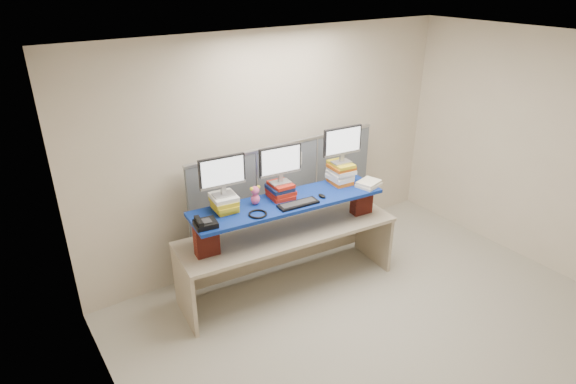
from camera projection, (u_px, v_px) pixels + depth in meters
room at (398, 210)px, 4.35m from camera, size 5.00×4.00×2.80m
cubicle_partition at (287, 201)px, 5.95m from camera, size 2.60×0.06×1.53m
desk at (288, 242)px, 5.39m from camera, size 2.54×0.98×0.75m
brick_pier_left at (207, 240)px, 4.80m from camera, size 0.25×0.15×0.32m
brick_pier_right at (362, 200)px, 5.63m from camera, size 0.25×0.15×0.32m
blue_board at (288, 202)px, 5.18m from camera, size 2.19×0.76×0.04m
book_stack_left at (224, 202)px, 4.93m from camera, size 0.28×0.32×0.17m
book_stack_center at (281, 190)px, 5.22m from camera, size 0.28×0.32×0.17m
book_stack_right at (341, 172)px, 5.54m from camera, size 0.28×0.33×0.25m
monitor_left at (222, 174)px, 4.80m from camera, size 0.49×0.16×0.42m
monitor_center at (280, 162)px, 5.08m from camera, size 0.49×0.16×0.42m
monitor_right at (342, 143)px, 5.38m from camera, size 0.49×0.16×0.42m
keyboard at (298, 204)px, 5.06m from camera, size 0.46×0.19×0.03m
mouse at (322, 196)px, 5.24m from camera, size 0.07×0.11×0.03m
desk_phone at (205, 223)px, 4.64m from camera, size 0.24×0.22×0.09m
headset at (258, 214)px, 4.86m from camera, size 0.22×0.22×0.02m
plush_toy at (255, 195)px, 5.04m from camera, size 0.12×0.09×0.21m
binder_stack at (369, 184)px, 5.50m from camera, size 0.31×0.27×0.06m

